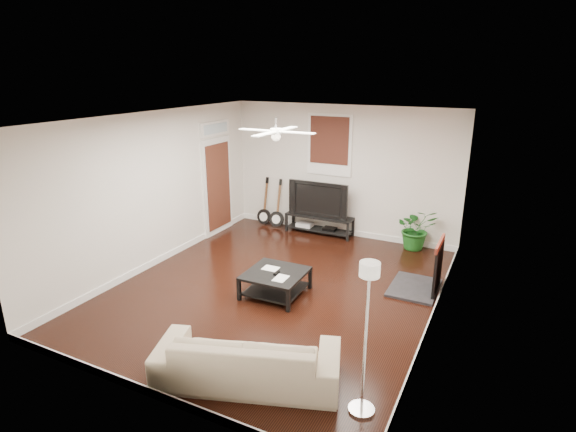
% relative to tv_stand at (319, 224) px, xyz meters
% --- Properties ---
extents(room, '(5.01, 6.01, 2.81)m').
position_rel_tv_stand_xyz_m(room, '(0.42, -2.78, 1.19)').
color(room, black).
rests_on(room, ground).
extents(brick_accent, '(0.02, 2.20, 2.80)m').
position_rel_tv_stand_xyz_m(brick_accent, '(2.90, -1.78, 1.19)').
color(brick_accent, '#B44E3A').
rests_on(brick_accent, floor).
extents(fireplace, '(0.80, 1.10, 0.92)m').
position_rel_tv_stand_xyz_m(fireplace, '(2.62, -1.78, 0.25)').
color(fireplace, black).
rests_on(fireplace, floor).
extents(window_back, '(1.00, 0.06, 1.30)m').
position_rel_tv_stand_xyz_m(window_back, '(0.12, 0.19, 1.74)').
color(window_back, black).
rests_on(window_back, wall_back).
extents(door_left, '(0.08, 1.00, 2.50)m').
position_rel_tv_stand_xyz_m(door_left, '(-2.04, -0.88, 1.04)').
color(door_left, white).
rests_on(door_left, wall_left).
extents(tv_stand, '(1.50, 0.40, 0.42)m').
position_rel_tv_stand_xyz_m(tv_stand, '(0.00, 0.00, 0.00)').
color(tv_stand, black).
rests_on(tv_stand, floor).
extents(tv, '(1.35, 0.18, 0.77)m').
position_rel_tv_stand_xyz_m(tv, '(0.00, 0.02, 0.60)').
color(tv, black).
rests_on(tv, tv_stand).
extents(coffee_table, '(0.93, 0.93, 0.38)m').
position_rel_tv_stand_xyz_m(coffee_table, '(0.49, -2.98, -0.02)').
color(coffee_table, black).
rests_on(coffee_table, floor).
extents(sofa, '(2.28, 1.47, 0.62)m').
position_rel_tv_stand_xyz_m(sofa, '(1.22, -5.03, 0.10)').
color(sofa, '#BDAC8E').
rests_on(sofa, floor).
extents(floor_lamp, '(0.36, 0.36, 1.73)m').
position_rel_tv_stand_xyz_m(floor_lamp, '(2.57, -4.93, 0.66)').
color(floor_lamp, white).
rests_on(floor_lamp, floor).
extents(potted_plant, '(0.98, 0.93, 0.87)m').
position_rel_tv_stand_xyz_m(potted_plant, '(2.09, 0.04, 0.22)').
color(potted_plant, '#1A5E1D').
rests_on(potted_plant, floor).
extents(guitar_left, '(0.36, 0.26, 1.13)m').
position_rel_tv_stand_xyz_m(guitar_left, '(-1.38, -0.03, 0.35)').
color(guitar_left, black).
rests_on(guitar_left, floor).
extents(guitar_right, '(0.37, 0.27, 1.13)m').
position_rel_tv_stand_xyz_m(guitar_right, '(-1.03, -0.06, 0.35)').
color(guitar_right, black).
rests_on(guitar_right, floor).
extents(ceiling_fan, '(1.24, 1.24, 0.32)m').
position_rel_tv_stand_xyz_m(ceiling_fan, '(0.42, -2.78, 2.39)').
color(ceiling_fan, white).
rests_on(ceiling_fan, ceiling).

